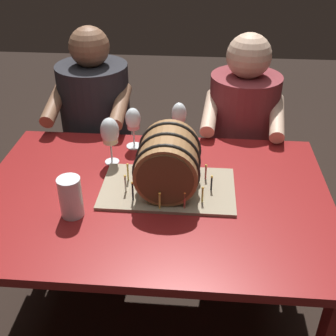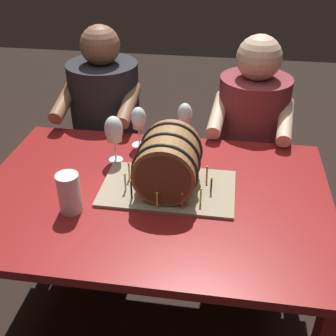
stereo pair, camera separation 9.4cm
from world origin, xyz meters
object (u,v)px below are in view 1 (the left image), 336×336
wine_glass_empty (179,115)px  person_seated_right (240,147)px  wine_glass_rose (133,121)px  wine_glass_white (110,133)px  dining_table (154,214)px  barrel_cake (168,165)px  beer_pint (71,198)px  person_seated_left (98,140)px

wine_glass_empty → person_seated_right: bearing=42.2°
wine_glass_rose → wine_glass_empty: bearing=15.2°
wine_glass_white → wine_glass_empty: bearing=35.9°
dining_table → barrel_cake: size_ratio=2.63×
dining_table → wine_glass_rose: (-0.13, 0.36, 0.23)m
wine_glass_white → beer_pint: wine_glass_white is taller
barrel_cake → wine_glass_rose: size_ratio=2.72×
barrel_cake → wine_glass_rose: 0.38m
person_seated_left → person_seated_right: bearing=-0.0°
dining_table → person_seated_left: bearing=118.9°
person_seated_left → beer_pint: bearing=-82.4°
dining_table → wine_glass_rose: 0.45m
person_seated_right → dining_table: bearing=-118.8°
wine_glass_empty → person_seated_left: bearing=148.1°
dining_table → person_seated_right: 0.81m
wine_glass_empty → beer_pint: bearing=-121.3°
barrel_cake → wine_glass_empty: 0.39m
beer_pint → barrel_cake: bearing=29.1°
wine_glass_empty → beer_pint: wine_glass_empty is taller
dining_table → barrel_cake: (0.05, 0.03, 0.21)m
wine_glass_white → beer_pint: size_ratio=1.37×
wine_glass_white → wine_glass_rose: wine_glass_white is taller
barrel_cake → wine_glass_rose: (-0.18, 0.33, 0.01)m
person_seated_left → wine_glass_rose: bearing=-52.8°
dining_table → wine_glass_rose: wine_glass_rose is taller
wine_glass_rose → person_seated_right: size_ratio=0.17×
beer_pint → person_seated_right: person_seated_right is taller
wine_glass_rose → beer_pint: wine_glass_rose is taller
wine_glass_white → wine_glass_rose: bearing=62.6°
wine_glass_empty → barrel_cake: bearing=-92.6°
wine_glass_rose → person_seated_right: (0.52, 0.34, -0.30)m
person_seated_right → wine_glass_empty: bearing=-137.8°
wine_glass_rose → barrel_cake: bearing=-61.1°
wine_glass_white → person_seated_right: person_seated_right is taller
dining_table → wine_glass_empty: size_ratio=6.85×
beer_pint → wine_glass_rose: bearing=74.2°
wine_glass_rose → person_seated_left: size_ratio=0.16×
dining_table → wine_glass_empty: 0.49m
barrel_cake → person_seated_right: 0.81m
dining_table → beer_pint: bearing=-151.1°
wine_glass_white → person_seated_right: (0.59, 0.49, -0.32)m
dining_table → person_seated_right: size_ratio=1.18×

